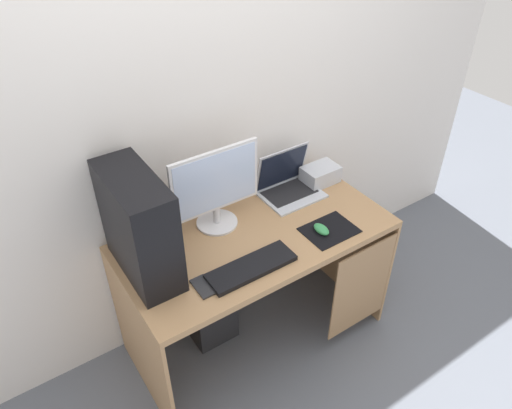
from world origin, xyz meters
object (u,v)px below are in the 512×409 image
mouse_left (321,229)px  pc_tower (139,226)px  monitor (216,188)px  projector (320,174)px  cell_phone (203,287)px  subwoofer (210,317)px  keyboard (251,267)px  laptop (288,185)px

mouse_left → pc_tower: bearing=163.0°
pc_tower → monitor: bearing=12.3°
projector → cell_phone: (-0.95, -0.35, -0.04)m
monitor → subwoofer: size_ratio=1.92×
keyboard → cell_phone: (-0.24, 0.02, -0.01)m
projector → cell_phone: bearing=-159.7°
projector → keyboard: size_ratio=0.48×
pc_tower → monitor: size_ratio=1.05×
keyboard → cell_phone: keyboard is taller
monitor → projector: 0.69m
monitor → cell_phone: 0.49m
laptop → mouse_left: size_ratio=3.32×
monitor → cell_phone: (-0.27, -0.34, -0.21)m
laptop → projector: size_ratio=1.59×
cell_phone → monitor: bearing=51.4°
monitor → laptop: size_ratio=1.46×
projector → keyboard: bearing=-152.5°
keyboard → cell_phone: 0.24m
projector → monitor: bearing=-179.3°
pc_tower → keyboard: (0.39, -0.27, -0.23)m
laptop → cell_phone: size_ratio=2.45×
pc_tower → projector: bearing=5.3°
keyboard → mouse_left: (0.43, 0.02, 0.01)m
keyboard → cell_phone: size_ratio=3.23×
pc_tower → cell_phone: size_ratio=3.77×
mouse_left → subwoofer: bearing=145.1°
mouse_left → cell_phone: (-0.66, 0.00, -0.02)m
monitor → pc_tower: bearing=-167.7°
pc_tower → cell_phone: 0.38m
mouse_left → keyboard: bearing=-177.3°
pc_tower → laptop: (0.89, 0.12, -0.19)m
projector → keyboard: projector is taller
cell_phone → mouse_left: bearing=-0.1°
projector → subwoofer: 1.03m
laptop → projector: bearing=-4.3°
pc_tower → laptop: size_ratio=1.54×
projector → laptop: bearing=175.7°
mouse_left → subwoofer: mouse_left is taller
projector → subwoofer: projector is taller
laptop → mouse_left: 0.37m
projector → cell_phone: 1.01m
pc_tower → mouse_left: (0.82, -0.25, -0.22)m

